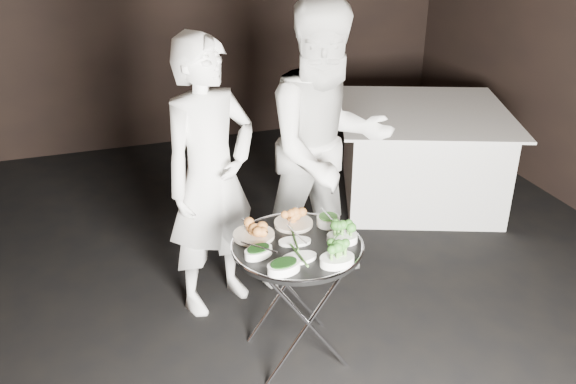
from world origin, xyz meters
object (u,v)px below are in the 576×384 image
object	(u,v)px
waiter_right	(327,149)
dining_table	(420,154)
tray_stand	(297,296)
serving_tray	(297,246)
waiter_left	(211,179)

from	to	relation	value
waiter_right	dining_table	world-z (taller)	waiter_right
waiter_right	tray_stand	bearing A→B (deg)	-126.52
dining_table	serving_tray	bearing A→B (deg)	-136.38
serving_tray	waiter_right	world-z (taller)	waiter_right
tray_stand	waiter_right	distance (m)	0.99
tray_stand	serving_tray	xyz separation A→B (m)	(0.00, -0.00, 0.32)
serving_tray	waiter_left	size ratio (longest dim) A/B	0.41
waiter_left	waiter_right	world-z (taller)	waiter_right
dining_table	waiter_left	bearing A→B (deg)	-154.92
waiter_right	dining_table	distance (m)	1.57
dining_table	tray_stand	bearing A→B (deg)	-136.38
serving_tray	waiter_right	distance (m)	0.86
serving_tray	waiter_left	distance (m)	0.73
tray_stand	dining_table	bearing A→B (deg)	43.62
serving_tray	waiter_left	xyz separation A→B (m)	(-0.31, 0.65, 0.14)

